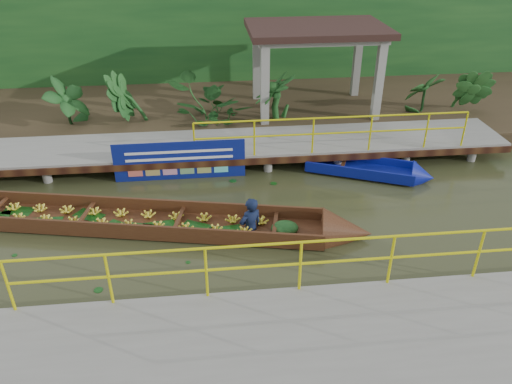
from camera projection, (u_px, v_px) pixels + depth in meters
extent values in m
plane|color=#2B3118|center=(240.00, 226.00, 11.63)|extent=(80.00, 80.00, 0.00)
cube|color=#302518|center=(223.00, 105.00, 17.98)|extent=(30.00, 8.00, 0.45)
cube|color=gray|center=(230.00, 144.00, 14.40)|extent=(16.00, 2.00, 0.15)
cube|color=black|center=(233.00, 162.00, 13.57)|extent=(16.00, 0.12, 0.18)
cylinder|color=yellow|center=(334.00, 118.00, 13.30)|extent=(7.50, 0.05, 0.05)
cylinder|color=yellow|center=(333.00, 133.00, 13.52)|extent=(7.50, 0.05, 0.05)
cylinder|color=yellow|center=(333.00, 135.00, 13.55)|extent=(0.05, 0.05, 1.00)
cylinder|color=gray|center=(8.00, 176.00, 13.29)|extent=(0.24, 0.24, 0.55)
cylinder|color=gray|center=(25.00, 151.00, 14.66)|extent=(0.24, 0.24, 0.55)
cylinder|color=gray|center=(85.00, 173.00, 13.47)|extent=(0.24, 0.24, 0.55)
cylinder|color=gray|center=(95.00, 148.00, 14.85)|extent=(0.24, 0.24, 0.55)
cylinder|color=gray|center=(160.00, 169.00, 13.66)|extent=(0.24, 0.24, 0.55)
cylinder|color=gray|center=(163.00, 145.00, 15.04)|extent=(0.24, 0.24, 0.55)
cylinder|color=gray|center=(232.00, 165.00, 13.85)|extent=(0.24, 0.24, 0.55)
cylinder|color=gray|center=(229.00, 142.00, 15.22)|extent=(0.24, 0.24, 0.55)
cylinder|color=gray|center=(303.00, 162.00, 14.03)|extent=(0.24, 0.24, 0.55)
cylinder|color=gray|center=(293.00, 139.00, 15.41)|extent=(0.24, 0.24, 0.55)
cylinder|color=gray|center=(372.00, 159.00, 14.22)|extent=(0.24, 0.24, 0.55)
cylinder|color=gray|center=(356.00, 136.00, 15.60)|extent=(0.24, 0.24, 0.55)
cylinder|color=gray|center=(439.00, 155.00, 14.41)|extent=(0.24, 0.24, 0.55)
cylinder|color=gray|center=(418.00, 133.00, 15.79)|extent=(0.24, 0.24, 0.55)
cylinder|color=gray|center=(232.00, 165.00, 13.85)|extent=(0.24, 0.24, 0.55)
cube|color=gray|center=(324.00, 352.00, 7.96)|extent=(18.00, 2.40, 0.70)
cylinder|color=yellow|center=(313.00, 241.00, 8.27)|extent=(10.00, 0.05, 0.05)
cylinder|color=yellow|center=(312.00, 263.00, 8.50)|extent=(10.00, 0.05, 0.05)
cylinder|color=yellow|center=(312.00, 265.00, 8.52)|extent=(0.05, 0.05, 1.00)
cube|color=gray|center=(265.00, 88.00, 15.34)|extent=(0.25, 0.25, 2.80)
cube|color=gray|center=(378.00, 84.00, 15.67)|extent=(0.25, 0.25, 2.80)
cube|color=gray|center=(256.00, 67.00, 17.40)|extent=(0.25, 0.25, 2.80)
cube|color=gray|center=(357.00, 64.00, 17.74)|extent=(0.25, 0.25, 2.80)
cube|color=gray|center=(317.00, 35.00, 15.89)|extent=(4.00, 2.60, 0.12)
cube|color=black|center=(317.00, 29.00, 15.79)|extent=(4.40, 3.00, 0.20)
cube|color=#15431B|center=(219.00, 39.00, 19.24)|extent=(30.00, 0.80, 4.00)
cube|color=#3D1E10|center=(132.00, 223.00, 11.61)|extent=(8.91, 2.93, 0.07)
cube|color=#3D1E10|center=(139.00, 205.00, 12.01)|extent=(8.70, 1.91, 0.38)
cube|color=#3D1E10|center=(124.00, 231.00, 11.05)|extent=(8.70, 1.91, 0.38)
cone|color=#3D1E10|center=(347.00, 232.00, 11.13)|extent=(1.31, 1.27, 1.07)
ellipsoid|color=#15431B|center=(285.00, 228.00, 11.24)|extent=(0.71, 0.61, 0.29)
imported|color=#0E1835|center=(250.00, 199.00, 10.95)|extent=(0.69, 0.60, 1.59)
cube|color=navy|center=(360.00, 170.00, 13.86)|extent=(3.02, 1.96, 0.10)
cube|color=navy|center=(363.00, 160.00, 14.16)|extent=(2.70, 1.21, 0.29)
cube|color=navy|center=(359.00, 174.00, 13.44)|extent=(2.70, 1.21, 0.29)
cube|color=navy|center=(309.00, 160.00, 14.17)|extent=(0.40, 0.83, 0.29)
cone|color=navy|center=(423.00, 177.00, 13.40)|extent=(0.86, 0.98, 0.82)
cube|color=black|center=(343.00, 163.00, 13.90)|extent=(0.44, 0.84, 0.05)
cube|color=navy|center=(180.00, 161.00, 13.36)|extent=(3.51, 0.03, 1.10)
cube|color=white|center=(179.00, 152.00, 13.21)|extent=(2.85, 0.01, 0.07)
cube|color=white|center=(180.00, 159.00, 13.31)|extent=(2.85, 0.01, 0.07)
imported|color=#15431B|center=(65.00, 108.00, 15.17)|extent=(1.10, 1.10, 1.37)
imported|color=#15431B|center=(132.00, 105.00, 15.36)|extent=(1.10, 1.10, 1.37)
imported|color=#15431B|center=(213.00, 102.00, 15.59)|extent=(1.10, 1.10, 1.37)
imported|color=#15431B|center=(276.00, 100.00, 15.78)|extent=(1.10, 1.10, 1.37)
imported|color=#15431B|center=(428.00, 95.00, 16.24)|extent=(1.10, 1.10, 1.37)
imported|color=#15431B|center=(472.00, 93.00, 16.38)|extent=(1.10, 1.10, 1.37)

